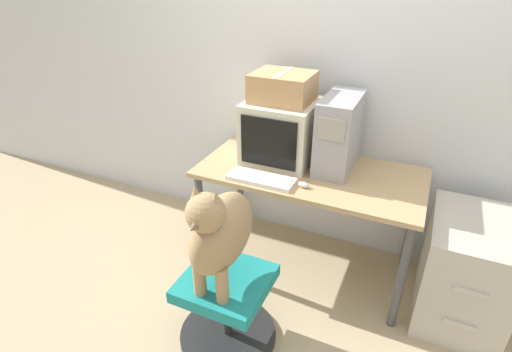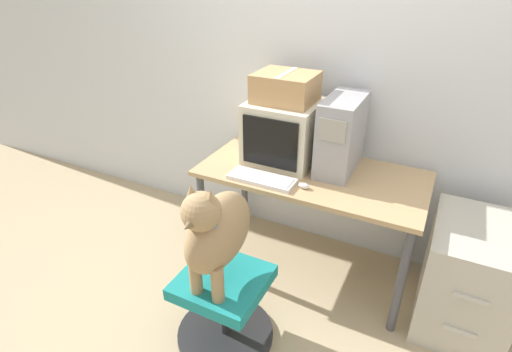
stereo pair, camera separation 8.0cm
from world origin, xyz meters
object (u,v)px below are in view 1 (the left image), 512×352
object	(u,v)px
pc_tower	(339,133)
filing_cabinet	(465,271)
crt_monitor	(281,131)
office_chair	(227,308)
dog	(220,231)
cardboard_box	(283,87)
keyboard	(261,179)

from	to	relation	value
pc_tower	filing_cabinet	size ratio (longest dim) A/B	0.70
crt_monitor	pc_tower	size ratio (longest dim) A/B	0.95
office_chair	filing_cabinet	distance (m)	1.39
dog	office_chair	bearing A→B (deg)	90.00
office_chair	cardboard_box	size ratio (longest dim) A/B	1.53
dog	filing_cabinet	bearing A→B (deg)	33.26
dog	pc_tower	bearing A→B (deg)	70.54
pc_tower	office_chair	world-z (taller)	pc_tower
crt_monitor	office_chair	xyz separation A→B (m)	(0.04, -0.86, -0.72)
cardboard_box	dog	bearing A→B (deg)	-87.61
filing_cabinet	cardboard_box	world-z (taller)	cardboard_box
pc_tower	filing_cabinet	world-z (taller)	pc_tower
crt_monitor	keyboard	bearing A→B (deg)	-89.26
crt_monitor	cardboard_box	xyz separation A→B (m)	(0.00, 0.00, 0.28)
pc_tower	dog	xyz separation A→B (m)	(-0.33, -0.93, -0.21)
crt_monitor	cardboard_box	world-z (taller)	cardboard_box
cardboard_box	crt_monitor	bearing A→B (deg)	-90.00
office_chair	filing_cabinet	world-z (taller)	filing_cabinet
keyboard	filing_cabinet	bearing A→B (deg)	9.42
filing_cabinet	cardboard_box	size ratio (longest dim) A/B	1.84
cardboard_box	office_chair	bearing A→B (deg)	-87.51
keyboard	filing_cabinet	world-z (taller)	keyboard
crt_monitor	filing_cabinet	xyz separation A→B (m)	(1.21, -0.13, -0.62)
pc_tower	keyboard	bearing A→B (deg)	-135.27
filing_cabinet	office_chair	bearing A→B (deg)	-147.95
office_chair	keyboard	bearing A→B (deg)	93.59
office_chair	filing_cabinet	xyz separation A→B (m)	(1.17, 0.73, 0.10)
crt_monitor	pc_tower	world-z (taller)	pc_tower
pc_tower	office_chair	bearing A→B (deg)	-110.16
keyboard	dog	xyz separation A→B (m)	(0.03, -0.57, 0.00)
cardboard_box	pc_tower	bearing A→B (deg)	3.76
dog	filing_cabinet	size ratio (longest dim) A/B	0.94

